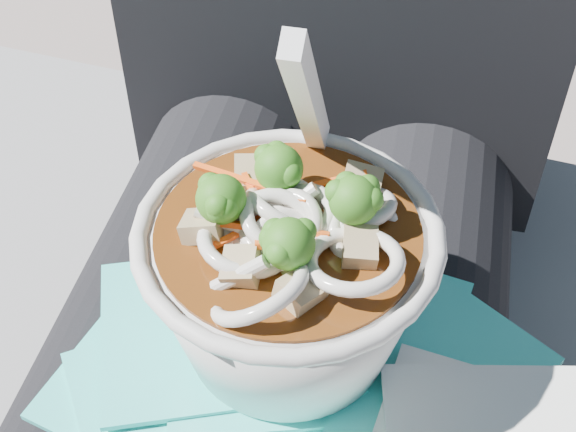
% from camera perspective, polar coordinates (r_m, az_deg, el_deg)
% --- Properties ---
extents(stone_ledge, '(1.05, 0.60, 0.43)m').
position_cam_1_polar(stone_ledge, '(0.86, 1.09, -15.04)').
color(stone_ledge, slate).
rests_on(stone_ledge, ground).
extents(lap, '(0.31, 0.48, 0.14)m').
position_cam_1_polar(lap, '(0.54, -1.82, -13.75)').
color(lap, black).
rests_on(lap, stone_ledge).
extents(person_body, '(0.34, 0.94, 0.98)m').
position_cam_1_polar(person_body, '(0.56, 0.34, -4.16)').
color(person_body, black).
rests_on(person_body, ground).
extents(plastic_bag, '(0.31, 0.27, 0.02)m').
position_cam_1_polar(plastic_bag, '(0.46, 0.27, -11.26)').
color(plastic_bag, '#32D1C7').
rests_on(plastic_bag, lap).
extents(udon_bowl, '(0.17, 0.17, 0.20)m').
position_cam_1_polar(udon_bowl, '(0.42, 0.03, -3.93)').
color(udon_bowl, silver).
rests_on(udon_bowl, plastic_bag).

